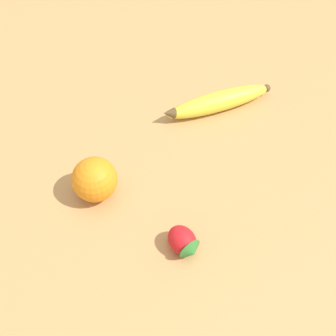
% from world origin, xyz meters
% --- Properties ---
extents(ground_plane, '(3.00, 3.00, 0.00)m').
position_xyz_m(ground_plane, '(0.00, 0.00, 0.00)').
color(ground_plane, tan).
extents(banana, '(0.12, 0.21, 0.04)m').
position_xyz_m(banana, '(0.00, -0.09, 0.02)').
color(banana, yellow).
rests_on(banana, ground_plane).
extents(orange, '(0.07, 0.07, 0.07)m').
position_xyz_m(orange, '(0.01, 0.19, 0.04)').
color(orange, orange).
rests_on(orange, ground_plane).
extents(strawberry, '(0.06, 0.05, 0.04)m').
position_xyz_m(strawberry, '(-0.16, 0.17, 0.02)').
color(strawberry, red).
rests_on(strawberry, ground_plane).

